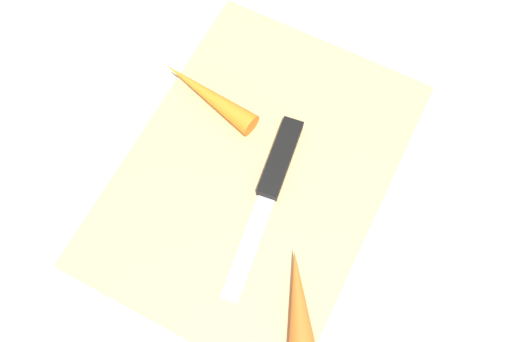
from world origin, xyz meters
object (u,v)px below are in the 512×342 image
object	(u,v)px
carrot_short	(298,300)
cutting_board	(256,173)
knife	(276,169)
carrot_long	(208,95)

from	to	relation	value
carrot_short	cutting_board	bearing A→B (deg)	13.11
knife	carrot_short	bearing A→B (deg)	27.29
cutting_board	carrot_short	size ratio (longest dim) A/B	3.76
cutting_board	carrot_long	distance (m)	0.10
carrot_long	carrot_short	xyz separation A→B (m)	(-0.15, -0.18, 0.00)
knife	carrot_long	distance (m)	0.11
cutting_board	carrot_short	world-z (taller)	carrot_short
knife	cutting_board	bearing A→B (deg)	-71.84
knife	carrot_short	size ratio (longest dim) A/B	2.10
carrot_long	carrot_short	world-z (taller)	carrot_short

